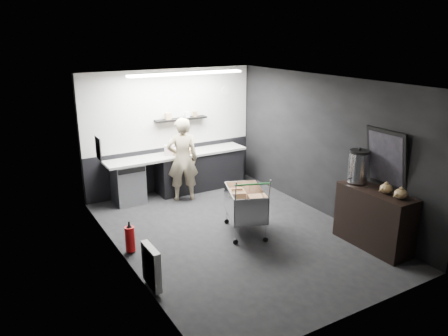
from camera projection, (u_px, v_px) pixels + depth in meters
floor at (236, 233)px, 7.83m from camera, size 5.50×5.50×0.00m
ceiling at (237, 81)px, 7.02m from camera, size 5.50×5.50×0.00m
wall_back at (171, 131)px, 9.68m from camera, size 5.50×0.00×5.50m
wall_front at (359, 218)px, 5.16m from camera, size 5.50×0.00×5.50m
wall_left at (122, 181)px, 6.46m from camera, size 0.00×5.50×5.50m
wall_right at (324, 146)px, 8.39m from camera, size 0.00×5.50×5.50m
kitchen_wall_panel at (170, 109)px, 9.52m from camera, size 3.95×0.02×1.70m
dado_panel at (172, 168)px, 9.92m from camera, size 3.95×0.02×1.00m
floating_shelf at (181, 119)px, 9.59m from camera, size 1.20×0.22×0.04m
wall_clock at (225, 91)px, 10.10m from camera, size 0.20×0.03×0.20m
poster at (98, 148)px, 7.47m from camera, size 0.02×0.30×0.40m
poster_red_band at (98, 144)px, 7.46m from camera, size 0.02×0.22×0.10m
radiator at (151, 267)px, 6.05m from camera, size 0.10×0.50×0.60m
ceiling_strip at (187, 74)px, 8.55m from camera, size 2.40×0.20×0.04m
prep_counter at (184, 172)px, 9.75m from camera, size 3.20×0.61×0.90m
person at (183, 160)px, 9.14m from camera, size 0.75×0.61×1.79m
shopping_cart at (245, 205)px, 7.71m from camera, size 0.93×1.21×1.12m
sideboard at (374, 211)px, 7.23m from camera, size 0.57×1.32×1.98m
fire_extinguisher at (130, 238)px, 7.09m from camera, size 0.16×0.16×0.52m
cardboard_box at (182, 152)px, 9.53m from camera, size 0.57×0.49×0.10m
pink_tub at (169, 150)px, 9.42m from camera, size 0.22×0.22×0.22m
white_container at (176, 151)px, 9.45m from camera, size 0.21×0.19×0.15m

